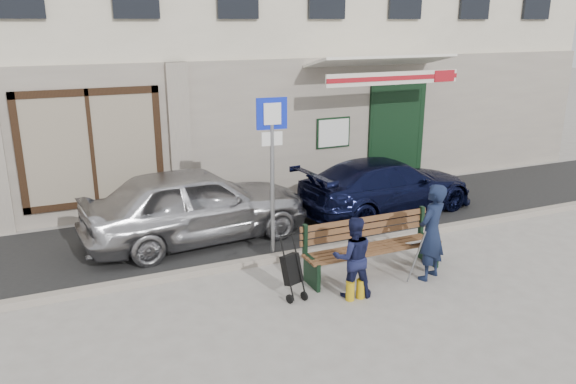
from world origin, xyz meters
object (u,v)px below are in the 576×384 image
man (431,232)px  stroller (292,271)px  parking_sign (272,153)px  car_navy (387,186)px  bench (371,248)px  woman (353,257)px  car_silver (196,204)px

man → stroller: (-2.30, 0.30, -0.37)m
stroller → parking_sign: bearing=60.1°
stroller → car_navy: bearing=19.7°
stroller → man: bearing=-26.3°
parking_sign → man: size_ratio=1.78×
car_navy → stroller: (-3.49, -2.78, -0.17)m
car_navy → bench: size_ratio=1.71×
woman → bench: bearing=-124.8°
car_silver → stroller: (0.71, -2.82, -0.29)m
car_silver → bench: car_silver is taller
bench → woman: 0.87m
stroller → bench: bearing=-10.8°
car_silver → man: size_ratio=2.66×
man → bench: bearing=-57.7°
parking_sign → man: parking_sign is taller
car_silver → woman: bearing=-158.6°
car_navy → bench: 3.25m
parking_sign → woman: 2.27m
car_silver → car_navy: bearing=-95.5°
man → woman: (-1.45, -0.03, -0.16)m
bench → man: 1.00m
stroller → car_silver: bearing=85.3°
woman → man: bearing=-163.3°
car_silver → stroller: 2.92m
parking_sign → bench: parking_sign is taller
car_silver → woman: size_ratio=3.35×
car_navy → woman: (-2.64, -3.11, 0.04)m
parking_sign → man: bearing=-35.6°
bench → stroller: 1.52m
car_navy → parking_sign: parking_sign is taller
car_navy → stroller: 4.46m
man → stroller: bearing=-32.3°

